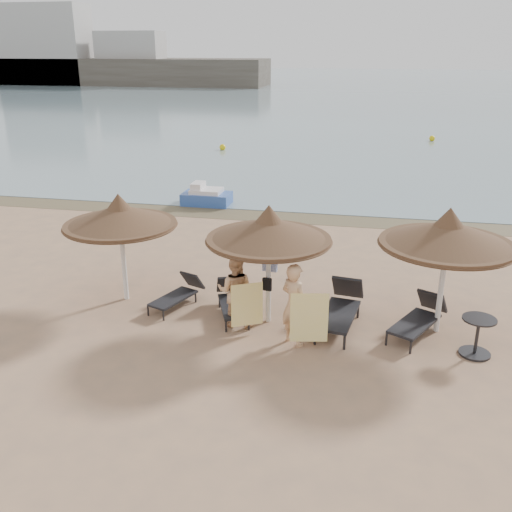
{
  "coord_description": "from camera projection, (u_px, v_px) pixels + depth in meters",
  "views": [
    {
      "loc": [
        1.97,
        -10.9,
        6.06
      ],
      "look_at": [
        -0.53,
        1.2,
        1.46
      ],
      "focal_mm": 40.0,
      "sensor_mm": 36.0,
      "label": 1
    }
  ],
  "objects": [
    {
      "name": "sea",
      "position": [
        365.0,
        87.0,
        85.92
      ],
      "size": [
        200.0,
        140.0,
        0.03
      ],
      "primitive_type": "cube",
      "color": "slate",
      "rests_on": "ground"
    },
    {
      "name": "buoy_left",
      "position": [
        223.0,
        147.0,
        34.62
      ],
      "size": [
        0.38,
        0.38,
        0.38
      ],
      "primitive_type": "sphere",
      "color": "yellow",
      "rests_on": "ground"
    },
    {
      "name": "bag_patterned",
      "position": [
        270.0,
        262.0,
        12.97
      ],
      "size": [
        0.35,
        0.16,
        0.43
      ],
      "rotation": [
        0.0,
        0.0,
        -0.15
      ],
      "color": "white",
      "rests_on": "ground"
    },
    {
      "name": "lounger_far_left",
      "position": [
        179.0,
        293.0,
        14.0
      ],
      "size": [
        1.07,
        1.68,
        0.72
      ],
      "rotation": [
        0.0,
        0.0,
        -0.37
      ],
      "color": "#252427",
      "rests_on": "ground"
    },
    {
      "name": "pedal_boat",
      "position": [
        206.0,
        196.0,
        22.87
      ],
      "size": [
        1.91,
        1.14,
        0.89
      ],
      "rotation": [
        0.0,
        0.0,
        -0.01
      ],
      "color": "#2F54A8",
      "rests_on": "ground"
    },
    {
      "name": "palapa_center",
      "position": [
        269.0,
        230.0,
        12.52
      ],
      "size": [
        2.82,
        2.82,
        2.8
      ],
      "rotation": [
        0.0,
        0.0,
        -0.09
      ],
      "color": "silver",
      "rests_on": "ground"
    },
    {
      "name": "person_right",
      "position": [
        294.0,
        298.0,
        11.94
      ],
      "size": [
        1.17,
        1.09,
        2.13
      ],
      "primitive_type": "imported",
      "rotation": [
        0.0,
        0.0,
        2.52
      ],
      "color": "#DEA979",
      "rests_on": "ground"
    },
    {
      "name": "side_table",
      "position": [
        477.0,
        338.0,
        11.73
      ],
      "size": [
        0.69,
        0.69,
        0.83
      ],
      "rotation": [
        0.0,
        0.0,
        -0.33
      ],
      "color": "#252427",
      "rests_on": "ground"
    },
    {
      "name": "wet_sand_strip",
      "position": [
        315.0,
        218.0,
        21.12
      ],
      "size": [
        200.0,
        1.6,
        0.01
      ],
      "primitive_type": "cube",
      "color": "brown",
      "rests_on": "ground"
    },
    {
      "name": "lounger_near_right",
      "position": [
        341.0,
        307.0,
        13.02
      ],
      "size": [
        0.99,
        2.2,
        0.95
      ],
      "rotation": [
        0.0,
        0.0,
        -0.14
      ],
      "color": "#252427",
      "rests_on": "ground"
    },
    {
      "name": "towel_left",
      "position": [
        247.0,
        305.0,
        12.49
      ],
      "size": [
        0.65,
        0.36,
        1.01
      ],
      "rotation": [
        0.0,
        0.0,
        0.49
      ],
      "color": "yellow",
      "rests_on": "ground"
    },
    {
      "name": "bag_dark",
      "position": [
        267.0,
        284.0,
        12.8
      ],
      "size": [
        0.22,
        0.1,
        0.29
      ],
      "rotation": [
        0.0,
        0.0,
        -0.17
      ],
      "color": "black",
      "rests_on": "ground"
    },
    {
      "name": "palapa_right",
      "position": [
        448.0,
        234.0,
        12.04
      ],
      "size": [
        2.9,
        2.9,
        2.88
      ],
      "rotation": [
        0.0,
        0.0,
        -0.33
      ],
      "color": "silver",
      "rests_on": "ground"
    },
    {
      "name": "ground",
      "position": [
        269.0,
        339.0,
        12.49
      ],
      "size": [
        160.0,
        160.0,
        0.0
      ],
      "primitive_type": "plane",
      "color": "#A97C5A",
      "rests_on": "ground"
    },
    {
      "name": "towel_right",
      "position": [
        309.0,
        318.0,
        11.75
      ],
      "size": [
        0.78,
        0.17,
        1.11
      ],
      "rotation": [
        0.0,
        0.0,
        0.2
      ],
      "color": "yellow",
      "rests_on": "ground"
    },
    {
      "name": "palapa_left",
      "position": [
        120.0,
        216.0,
        13.71
      ],
      "size": [
        2.76,
        2.76,
        2.74
      ],
      "rotation": [
        0.0,
        0.0,
        0.26
      ],
      "color": "silver",
      "rests_on": "ground"
    },
    {
      "name": "lounger_near_left",
      "position": [
        232.0,
        300.0,
        13.57
      ],
      "size": [
        1.16,
        1.82,
        0.77
      ],
      "rotation": [
        0.0,
        0.0,
        0.37
      ],
      "color": "#252427",
      "rests_on": "ground"
    },
    {
      "name": "buoy_mid",
      "position": [
        432.0,
        138.0,
        37.88
      ],
      "size": [
        0.38,
        0.38,
        0.38
      ],
      "primitive_type": "sphere",
      "color": "yellow",
      "rests_on": "ground"
    },
    {
      "name": "lounger_far_right",
      "position": [
        420.0,
        317.0,
        12.65
      ],
      "size": [
        1.41,
        1.92,
        0.83
      ],
      "rotation": [
        0.0,
        0.0,
        -0.49
      ],
      "color": "#252427",
      "rests_on": "ground"
    },
    {
      "name": "far_shore",
      "position": [
        200.0,
        66.0,
        87.67
      ],
      "size": [
        150.0,
        54.8,
        12.0
      ],
      "color": "#595248",
      "rests_on": "ground"
    },
    {
      "name": "person_left",
      "position": [
        235.0,
        285.0,
        12.78
      ],
      "size": [
        0.93,
        0.62,
        1.98
      ],
      "primitive_type": "imported",
      "rotation": [
        0.0,
        0.0,
        3.18
      ],
      "color": "#DEA979",
      "rests_on": "ground"
    }
  ]
}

